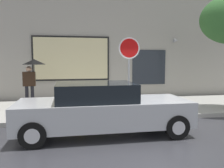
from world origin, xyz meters
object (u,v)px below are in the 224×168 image
pedestrian_with_umbrella (32,70)px  stop_sign (129,60)px  fire_hydrant (80,104)px  parked_car (102,109)px

pedestrian_with_umbrella → stop_sign: stop_sign is taller
fire_hydrant → pedestrian_with_umbrella: size_ratio=0.36×
parked_car → stop_sign: bearing=54.8°
fire_hydrant → pedestrian_with_umbrella: bearing=135.1°
pedestrian_with_umbrella → stop_sign: (3.58, -2.03, 0.39)m
parked_car → fire_hydrant: 1.98m
parked_car → stop_sign: size_ratio=1.73×
pedestrian_with_umbrella → stop_sign: bearing=-29.6°
pedestrian_with_umbrella → fire_hydrant: bearing=-44.9°
fire_hydrant → parked_car: bearing=-75.0°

